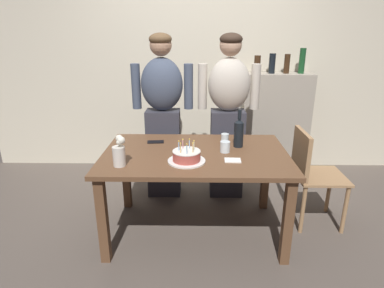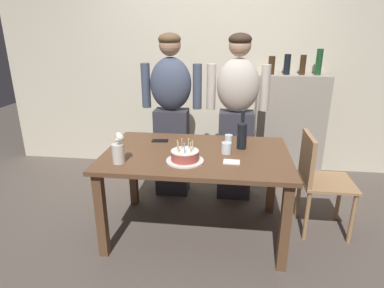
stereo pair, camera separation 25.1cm
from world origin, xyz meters
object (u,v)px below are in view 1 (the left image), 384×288
Objects in this scene: water_glass_far at (225,147)px; flower_vase at (119,152)px; water_glass_near at (225,139)px; person_man_bearded at (163,115)px; cell_phone at (156,142)px; person_woman_cardigan at (228,115)px; wine_bottle at (239,132)px; napkin_stack at (233,160)px; birthday_cake at (187,157)px; dining_chair at (310,170)px.

flower_vase reaches higher than water_glass_far.
flower_vase reaches higher than water_glass_near.
cell_phone is at bearing 87.37° from person_man_bearded.
water_glass_near is at bearing 85.91° from water_glass_far.
person_man_bearded reaches higher than water_glass_near.
flower_vase is at bearing -159.55° from water_glass_far.
water_glass_near is at bearing 140.15° from person_man_bearded.
cell_phone is 0.57m from flower_vase.
person_man_bearded is (0.02, 0.46, 0.13)m from cell_phone.
flower_vase is at bearing 48.45° from person_woman_cardigan.
wine_bottle is 0.74m from cell_phone.
water_glass_near is at bearing 94.47° from napkin_stack.
water_glass_near is at bearing 31.47° from flower_vase.
birthday_cake is 1.25× the size of flower_vase.
person_man_bearded is (-0.27, 0.90, 0.09)m from birthday_cake.
water_glass_far is 0.20m from napkin_stack.
cell_phone is 1.39m from dining_chair.
birthday_cake is at bearing -62.60° from cell_phone.
dining_chair is (1.56, 0.44, -0.33)m from flower_vase.
birthday_cake reaches higher than water_glass_far.
wine_bottle is at bearing 38.79° from birthday_cake.
water_glass_near reaches higher than cell_phone.
flower_vase is at bearing -170.48° from birthday_cake.
water_glass_near is at bearing 148.88° from wine_bottle.
flower_vase is at bearing -154.98° from wine_bottle.
wine_bottle reaches higher than dining_chair.
napkin_stack is (0.04, -0.19, -0.04)m from water_glass_far.
water_glass_far is 0.90m from person_man_bearded.
birthday_cake is at bearing 9.52° from flower_vase.
birthday_cake is 0.35m from napkin_stack.
napkin_stack is at bearing -103.73° from wine_bottle.
cell_phone is 0.63× the size of flower_vase.
dining_chair is (0.69, -0.54, -0.36)m from person_woman_cardigan.
water_glass_near is 0.28× the size of wine_bottle.
wine_bottle is at bearing 25.02° from flower_vase.
wine_bottle is (0.43, 0.35, 0.09)m from birthday_cake.
person_man_bearded reaches higher than birthday_cake.
wine_bottle reaches higher than water_glass_far.
flower_vase reaches higher than dining_chair.
wine_bottle is at bearing 46.90° from water_glass_far.
water_glass_far reaches higher than napkin_stack.
water_glass_near is at bearing -8.76° from cell_phone.
wine_bottle is 0.56m from person_woman_cardigan.
birthday_cake is 0.99m from person_woman_cardigan.
napkin_stack is at bearing -76.87° from water_glass_far.
person_woman_cardigan is at bearing 94.24° from wine_bottle.
birthday_cake reaches higher than cell_phone.
wine_bottle is (0.12, 0.13, 0.08)m from water_glass_far.
birthday_cake is at bearing 66.73° from person_woman_cardigan.
wine_bottle is 2.65× the size of napkin_stack.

